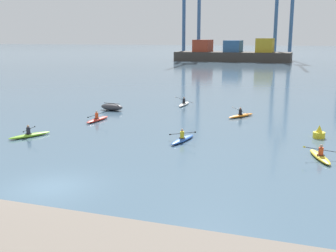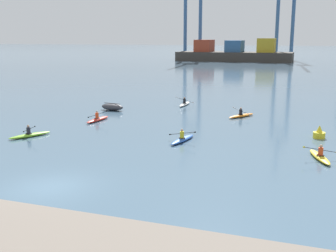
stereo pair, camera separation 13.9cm
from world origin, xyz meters
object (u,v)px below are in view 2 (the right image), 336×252
(kayak_white, at_px, (185,104))
(capsized_dinghy, at_px, (112,107))
(kayak_blue, at_px, (182,139))
(kayak_red, at_px, (98,119))
(channel_buoy, at_px, (319,133))
(kayak_orange, at_px, (241,115))
(container_barge, at_px, (235,53))
(kayak_yellow, at_px, (320,156))
(kayak_lime, at_px, (30,135))
(gantry_crane_west, at_px, (193,5))
(gantry_crane_west_mid, at_px, (286,3))

(kayak_white, bearing_deg, capsized_dinghy, -138.12)
(kayak_blue, relative_size, kayak_red, 1.00)
(channel_buoy, relative_size, kayak_white, 0.29)
(kayak_white, bearing_deg, kayak_orange, -34.81)
(container_barge, height_order, kayak_white, container_barge)
(container_barge, relative_size, channel_buoy, 36.69)
(capsized_dinghy, height_order, kayak_red, kayak_red)
(kayak_yellow, bearing_deg, kayak_orange, 119.15)
(capsized_dinghy, relative_size, kayak_lime, 0.83)
(gantry_crane_west, distance_m, kayak_yellow, 126.32)
(kayak_white, distance_m, kayak_orange, 8.76)
(channel_buoy, relative_size, kayak_blue, 0.29)
(channel_buoy, distance_m, kayak_white, 18.29)
(capsized_dinghy, bearing_deg, kayak_lime, -92.76)
(kayak_blue, height_order, kayak_white, kayak_white)
(capsized_dinghy, distance_m, kayak_yellow, 23.58)
(kayak_white, bearing_deg, kayak_yellow, -51.00)
(container_barge, height_order, kayak_lime, container_barge)
(kayak_white, bearing_deg, kayak_blue, -73.75)
(gantry_crane_west_mid, bearing_deg, container_barge, -136.54)
(container_barge, xyz_separation_m, kayak_blue, (15.29, -107.48, -2.28))
(kayak_blue, relative_size, kayak_white, 1.01)
(kayak_orange, xyz_separation_m, kayak_yellow, (6.95, -12.46, -0.00))
(container_barge, relative_size, gantry_crane_west, 0.99)
(container_barge, xyz_separation_m, kayak_yellow, (24.78, -109.00, -2.28))
(capsized_dinghy, distance_m, kayak_orange, 13.45)
(capsized_dinghy, height_order, kayak_white, kayak_white)
(gantry_crane_west_mid, xyz_separation_m, kayak_blue, (0.95, -121.07, -18.73))
(channel_buoy, relative_size, kayak_yellow, 0.29)
(capsized_dinghy, relative_size, kayak_orange, 0.85)
(channel_buoy, bearing_deg, kayak_white, 140.73)
(kayak_orange, distance_m, kayak_lime, 19.44)
(gantry_crane_west, xyz_separation_m, kayak_yellow, (41.65, -117.81, -18.52))
(gantry_crane_west_mid, xyz_separation_m, kayak_yellow, (10.44, -122.59, -18.73))
(container_barge, bearing_deg, capsized_dinghy, -87.41)
(kayak_white, bearing_deg, kayak_lime, -110.43)
(gantry_crane_west_mid, relative_size, capsized_dinghy, 14.02)
(gantry_crane_west, distance_m, channel_buoy, 120.83)
(kayak_yellow, bearing_deg, gantry_crane_west_mid, 94.87)
(kayak_orange, bearing_deg, gantry_crane_west_mid, 91.82)
(kayak_blue, xyz_separation_m, kayak_red, (-9.59, 4.75, 0.00))
(kayak_orange, bearing_deg, kayak_lime, -136.30)
(kayak_orange, bearing_deg, container_barge, 100.46)
(gantry_crane_west_mid, distance_m, kayak_white, 106.85)
(kayak_red, height_order, kayak_white, kayak_red)
(kayak_white, bearing_deg, channel_buoy, -39.27)
(kayak_red, bearing_deg, container_barge, 93.18)
(kayak_blue, height_order, kayak_orange, same)
(container_barge, distance_m, channel_buoy, 106.08)
(gantry_crane_west, distance_m, kayak_lime, 121.98)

